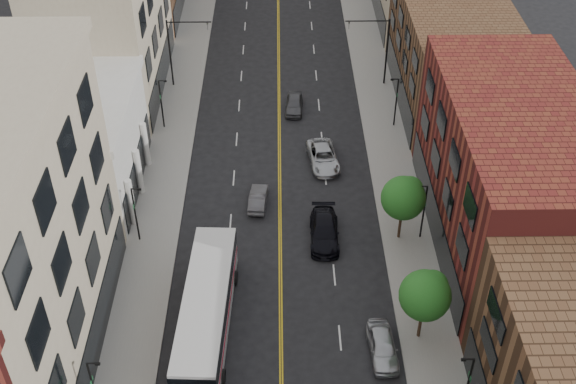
{
  "coord_description": "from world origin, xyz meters",
  "views": [
    {
      "loc": [
        0.02,
        -18.07,
        38.09
      ],
      "look_at": [
        0.61,
        23.65,
        5.0
      ],
      "focal_mm": 45.0,
      "sensor_mm": 36.0,
      "label": 1
    }
  ],
  "objects_px": {
    "car_lane_a": "(324,231)",
    "car_lane_b": "(323,157)",
    "city_bus": "(206,309)",
    "car_parked_far": "(383,346)",
    "car_lane_c": "(294,104)",
    "car_lane_behind": "(258,198)"
  },
  "relations": [
    {
      "from": "car_lane_b",
      "to": "car_parked_far",
      "type": "bearing_deg",
      "value": -89.63
    },
    {
      "from": "city_bus",
      "to": "car_lane_a",
      "type": "distance_m",
      "value": 12.45
    },
    {
      "from": "car_parked_far",
      "to": "car_lane_c",
      "type": "bearing_deg",
      "value": 96.77
    },
    {
      "from": "city_bus",
      "to": "car_lane_behind",
      "type": "bearing_deg",
      "value": 79.4
    },
    {
      "from": "car_lane_a",
      "to": "car_lane_b",
      "type": "bearing_deg",
      "value": 88.56
    },
    {
      "from": "car_lane_behind",
      "to": "car_lane_b",
      "type": "distance_m",
      "value": 8.03
    },
    {
      "from": "car_lane_a",
      "to": "car_lane_behind",
      "type": "bearing_deg",
      "value": 141.5
    },
    {
      "from": "car_lane_behind",
      "to": "car_lane_b",
      "type": "bearing_deg",
      "value": -130.58
    },
    {
      "from": "car_lane_a",
      "to": "car_lane_b",
      "type": "height_order",
      "value": "car_lane_a"
    },
    {
      "from": "car_lane_a",
      "to": "car_lane_b",
      "type": "relative_size",
      "value": 1.01
    },
    {
      "from": "car_lane_behind",
      "to": "car_lane_a",
      "type": "height_order",
      "value": "car_lane_a"
    },
    {
      "from": "car_lane_behind",
      "to": "car_lane_c",
      "type": "xyz_separation_m",
      "value": [
        3.3,
        14.69,
        0.06
      ]
    },
    {
      "from": "car_lane_behind",
      "to": "city_bus",
      "type": "bearing_deg",
      "value": 81.29
    },
    {
      "from": "city_bus",
      "to": "car_lane_a",
      "type": "relative_size",
      "value": 2.45
    },
    {
      "from": "car_lane_behind",
      "to": "car_lane_c",
      "type": "height_order",
      "value": "car_lane_c"
    },
    {
      "from": "car_lane_b",
      "to": "car_lane_c",
      "type": "distance_m",
      "value": 9.34
    },
    {
      "from": "car_lane_behind",
      "to": "car_lane_b",
      "type": "height_order",
      "value": "car_lane_b"
    },
    {
      "from": "city_bus",
      "to": "car_lane_b",
      "type": "height_order",
      "value": "city_bus"
    },
    {
      "from": "city_bus",
      "to": "car_lane_a",
      "type": "height_order",
      "value": "city_bus"
    },
    {
      "from": "car_lane_b",
      "to": "city_bus",
      "type": "bearing_deg",
      "value": -121.94
    },
    {
      "from": "car_lane_behind",
      "to": "car_lane_a",
      "type": "distance_m",
      "value": 6.82
    },
    {
      "from": "city_bus",
      "to": "car_lane_c",
      "type": "bearing_deg",
      "value": 79.73
    }
  ]
}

